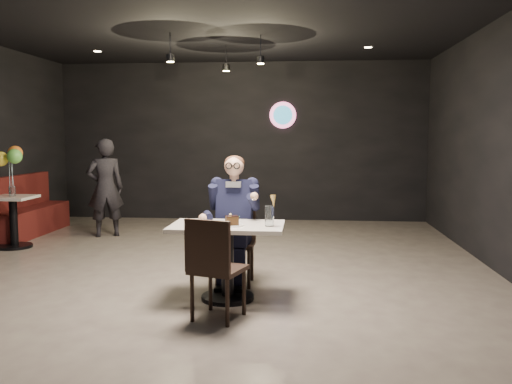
# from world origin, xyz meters

# --- Properties ---
(floor) EXTENTS (9.00, 9.00, 0.00)m
(floor) POSITION_xyz_m (0.00, 0.00, 0.00)
(floor) COLOR gray
(floor) RESTS_ON ground
(wall_sign) EXTENTS (0.50, 0.06, 0.50)m
(wall_sign) POSITION_xyz_m (0.80, 4.47, 2.00)
(wall_sign) COLOR pink
(wall_sign) RESTS_ON floor
(pendant_lights) EXTENTS (1.40, 1.20, 0.36)m
(pendant_lights) POSITION_xyz_m (0.00, 2.00, 2.88)
(pendant_lights) COLOR black
(pendant_lights) RESTS_ON floor
(main_table) EXTENTS (1.10, 0.70, 0.75)m
(main_table) POSITION_xyz_m (0.48, -0.65, 0.38)
(main_table) COLOR silver
(main_table) RESTS_ON floor
(chair_far) EXTENTS (0.42, 0.46, 0.92)m
(chair_far) POSITION_xyz_m (0.48, -0.10, 0.46)
(chair_far) COLOR black
(chair_far) RESTS_ON floor
(chair_near) EXTENTS (0.54, 0.57, 0.92)m
(chair_near) POSITION_xyz_m (0.48, -1.21, 0.46)
(chair_near) COLOR black
(chair_near) RESTS_ON floor
(seated_man) EXTENTS (0.60, 0.80, 1.44)m
(seated_man) POSITION_xyz_m (0.48, -0.10, 0.72)
(seated_man) COLOR black
(seated_man) RESTS_ON floor
(dessert_plate) EXTENTS (0.24, 0.24, 0.01)m
(dessert_plate) POSITION_xyz_m (0.53, -0.72, 0.76)
(dessert_plate) COLOR white
(dessert_plate) RESTS_ON main_table
(cake_slice) EXTENTS (0.14, 0.13, 0.08)m
(cake_slice) POSITION_xyz_m (0.54, -0.76, 0.80)
(cake_slice) COLOR black
(cake_slice) RESTS_ON dessert_plate
(mint_leaf) EXTENTS (0.06, 0.04, 0.01)m
(mint_leaf) POSITION_xyz_m (0.58, -0.73, 0.84)
(mint_leaf) COLOR green
(mint_leaf) RESTS_ON cake_slice
(sundae_glass) EXTENTS (0.09, 0.09, 0.20)m
(sundae_glass) POSITION_xyz_m (0.90, -0.71, 0.85)
(sundae_glass) COLOR silver
(sundae_glass) RESTS_ON main_table
(wafer_cone) EXTENTS (0.07, 0.07, 0.12)m
(wafer_cone) POSITION_xyz_m (0.94, -0.73, 0.99)
(wafer_cone) COLOR tan
(wafer_cone) RESTS_ON sundae_glass
(booth_bench) EXTENTS (0.49, 1.95, 0.97)m
(booth_bench) POSITION_xyz_m (-3.25, 2.53, 0.49)
(booth_bench) COLOR #4B1010
(booth_bench) RESTS_ON floor
(side_table) EXTENTS (0.56, 0.56, 0.71)m
(side_table) POSITION_xyz_m (-2.95, 1.53, 0.35)
(side_table) COLOR silver
(side_table) RESTS_ON floor
(balloon_vase) EXTENTS (0.09, 0.09, 0.14)m
(balloon_vase) POSITION_xyz_m (-2.95, 1.53, 0.82)
(balloon_vase) COLOR silver
(balloon_vase) RESTS_ON side_table
(balloon_bunch) EXTENTS (0.38, 0.38, 0.63)m
(balloon_bunch) POSITION_xyz_m (-2.95, 1.53, 1.22)
(balloon_bunch) COLOR yellow
(balloon_bunch) RESTS_ON balloon_vase
(passerby) EXTENTS (0.68, 0.58, 1.57)m
(passerby) POSITION_xyz_m (-1.95, 2.53, 0.78)
(passerby) COLOR black
(passerby) RESTS_ON floor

